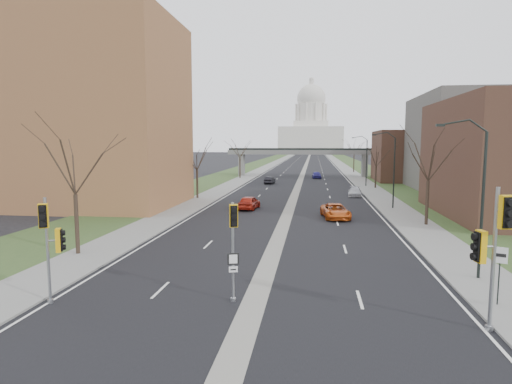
% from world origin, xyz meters
% --- Properties ---
extents(ground, '(700.00, 700.00, 0.00)m').
position_xyz_m(ground, '(0.00, 0.00, 0.00)').
color(ground, black).
rests_on(ground, ground).
extents(road_surface, '(20.00, 600.00, 0.01)m').
position_xyz_m(road_surface, '(0.00, 150.00, 0.01)').
color(road_surface, black).
rests_on(road_surface, ground).
extents(median_strip, '(1.20, 600.00, 0.02)m').
position_xyz_m(median_strip, '(0.00, 150.00, 0.00)').
color(median_strip, gray).
rests_on(median_strip, ground).
extents(sidewalk_right, '(4.00, 600.00, 0.12)m').
position_xyz_m(sidewalk_right, '(12.00, 150.00, 0.06)').
color(sidewalk_right, gray).
rests_on(sidewalk_right, ground).
extents(sidewalk_left, '(4.00, 600.00, 0.12)m').
position_xyz_m(sidewalk_left, '(-12.00, 150.00, 0.06)').
color(sidewalk_left, gray).
rests_on(sidewalk_left, ground).
extents(grass_verge_right, '(8.00, 600.00, 0.10)m').
position_xyz_m(grass_verge_right, '(18.00, 150.00, 0.05)').
color(grass_verge_right, '#283D1C').
rests_on(grass_verge_right, ground).
extents(grass_verge_left, '(8.00, 600.00, 0.10)m').
position_xyz_m(grass_verge_left, '(-18.00, 150.00, 0.05)').
color(grass_verge_left, '#283D1C').
rests_on(grass_verge_left, ground).
extents(apartment_building, '(25.00, 16.00, 22.00)m').
position_xyz_m(apartment_building, '(-26.00, 30.00, 11.00)').
color(apartment_building, olive).
rests_on(apartment_building, ground).
extents(commercial_block_mid, '(18.00, 22.00, 15.00)m').
position_xyz_m(commercial_block_mid, '(28.00, 52.00, 7.50)').
color(commercial_block_mid, '#615F59').
rests_on(commercial_block_mid, ground).
extents(commercial_block_far, '(14.00, 14.00, 10.00)m').
position_xyz_m(commercial_block_far, '(22.00, 70.00, 5.00)').
color(commercial_block_far, '#482F21').
rests_on(commercial_block_far, ground).
extents(pedestrian_bridge, '(34.00, 3.00, 6.45)m').
position_xyz_m(pedestrian_bridge, '(0.00, 80.00, 4.84)').
color(pedestrian_bridge, slate).
rests_on(pedestrian_bridge, ground).
extents(capitol, '(48.00, 42.00, 55.75)m').
position_xyz_m(capitol, '(0.00, 320.00, 18.60)').
color(capitol, white).
rests_on(capitol, ground).
extents(streetlight_near, '(2.61, 0.20, 8.70)m').
position_xyz_m(streetlight_near, '(10.99, 6.00, 6.95)').
color(streetlight_near, black).
rests_on(streetlight_near, sidewalk_right).
extents(streetlight_mid, '(2.61, 0.20, 8.70)m').
position_xyz_m(streetlight_mid, '(10.99, 32.00, 6.95)').
color(streetlight_mid, black).
rests_on(streetlight_mid, sidewalk_right).
extents(streetlight_far, '(2.61, 0.20, 8.70)m').
position_xyz_m(streetlight_far, '(10.99, 58.00, 6.95)').
color(streetlight_far, black).
rests_on(streetlight_far, sidewalk_right).
extents(tree_left_a, '(7.20, 7.20, 9.40)m').
position_xyz_m(tree_left_a, '(-13.00, 8.00, 6.64)').
color(tree_left_a, '#382B21').
rests_on(tree_left_a, sidewalk_left).
extents(tree_left_b, '(6.75, 6.75, 8.81)m').
position_xyz_m(tree_left_b, '(-13.00, 38.00, 6.23)').
color(tree_left_b, '#382B21').
rests_on(tree_left_b, sidewalk_left).
extents(tree_left_c, '(7.65, 7.65, 9.99)m').
position_xyz_m(tree_left_c, '(-13.00, 72.00, 7.04)').
color(tree_left_c, '#382B21').
rests_on(tree_left_c, sidewalk_left).
extents(tree_right_a, '(7.20, 7.20, 9.40)m').
position_xyz_m(tree_right_a, '(13.00, 22.00, 6.64)').
color(tree_right_a, '#382B21').
rests_on(tree_right_a, sidewalk_right).
extents(tree_right_b, '(6.30, 6.30, 8.22)m').
position_xyz_m(tree_right_b, '(13.00, 55.00, 5.82)').
color(tree_right_b, '#382B21').
rests_on(tree_right_b, sidewalk_right).
extents(tree_right_c, '(7.65, 7.65, 9.99)m').
position_xyz_m(tree_right_c, '(13.00, 95.00, 7.04)').
color(tree_right_c, '#382B21').
rests_on(tree_right_c, sidewalk_right).
extents(signal_pole_left, '(0.84, 1.16, 5.03)m').
position_xyz_m(signal_pole_left, '(-9.27, -0.48, 3.29)').
color(signal_pole_left, gray).
rests_on(signal_pole_left, ground).
extents(signal_pole_median, '(0.63, 0.80, 4.77)m').
position_xyz_m(signal_pole_median, '(-0.93, 0.74, 3.33)').
color(signal_pole_median, gray).
rests_on(signal_pole_median, ground).
extents(signal_pole_right, '(1.20, 0.98, 5.82)m').
position_xyz_m(signal_pole_right, '(9.63, -1.03, 3.81)').
color(signal_pole_right, gray).
rests_on(signal_pole_right, ground).
extents(speed_limit_sign, '(0.55, 0.26, 2.70)m').
position_xyz_m(speed_limit_sign, '(11.18, 1.95, 1.98)').
color(speed_limit_sign, black).
rests_on(speed_limit_sign, sidewalk_right).
extents(car_left_near, '(2.31, 4.75, 1.56)m').
position_xyz_m(car_left_near, '(-4.58, 29.64, 0.78)').
color(car_left_near, '#A52112').
rests_on(car_left_near, ground).
extents(car_left_far, '(1.81, 4.15, 1.33)m').
position_xyz_m(car_left_far, '(-5.42, 60.83, 0.66)').
color(car_left_far, black).
rests_on(car_left_far, ground).
extents(car_right_near, '(3.13, 5.55, 1.47)m').
position_xyz_m(car_right_near, '(4.94, 24.82, 0.73)').
color(car_right_near, '#C25014').
rests_on(car_right_near, ground).
extents(car_right_mid, '(2.22, 4.55, 1.28)m').
position_xyz_m(car_right_mid, '(8.56, 43.54, 0.64)').
color(car_right_mid, '#B1B2B9').
rests_on(car_right_mid, ground).
extents(car_right_far, '(2.08, 4.59, 1.53)m').
position_xyz_m(car_right_far, '(3.35, 74.55, 0.76)').
color(car_right_far, navy).
rests_on(car_right_far, ground).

